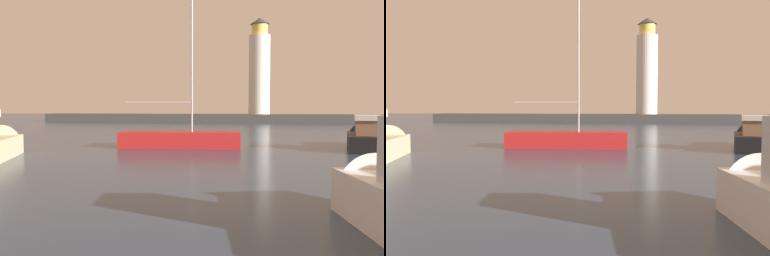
% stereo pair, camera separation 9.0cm
% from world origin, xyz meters
% --- Properties ---
extents(ground_plane, '(225.59, 225.59, 0.00)m').
position_xyz_m(ground_plane, '(0.00, 37.60, 0.00)').
color(ground_plane, '#2D3D51').
extents(breakwater, '(74.17, 4.82, 1.53)m').
position_xyz_m(breakwater, '(0.00, 75.20, 0.77)').
color(breakwater, '#423F3D').
rests_on(breakwater, ground_plane).
extents(lighthouse, '(3.90, 3.90, 17.77)m').
position_xyz_m(lighthouse, '(4.69, 75.20, 9.95)').
color(lighthouse, silver).
rests_on(lighthouse, breakwater).
extents(motorboat_4, '(3.99, 8.73, 3.04)m').
position_xyz_m(motorboat_4, '(12.34, 29.81, 0.76)').
color(motorboat_4, black).
rests_on(motorboat_4, ground_plane).
extents(sailboat_moored, '(8.99, 3.29, 13.24)m').
position_xyz_m(sailboat_moored, '(-1.14, 27.85, 0.63)').
color(sailboat_moored, '#B21E1E').
rests_on(sailboat_moored, ground_plane).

